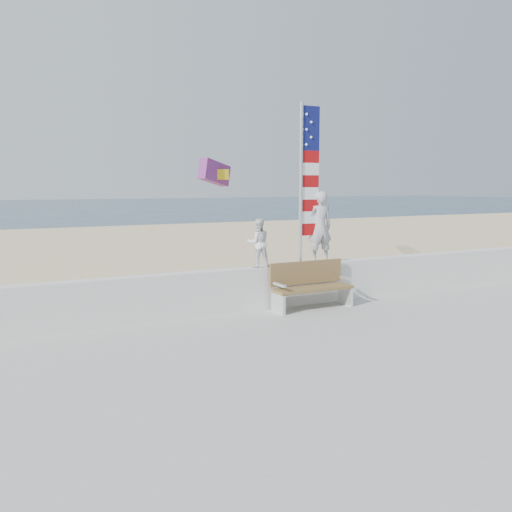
% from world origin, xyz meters
% --- Properties ---
extents(ground, '(220.00, 220.00, 0.00)m').
position_xyz_m(ground, '(0.00, 0.00, 0.00)').
color(ground, '#283D50').
rests_on(ground, ground).
extents(sand, '(90.00, 40.00, 0.08)m').
position_xyz_m(sand, '(0.00, 9.00, 0.04)').
color(sand, beige).
rests_on(sand, ground).
extents(boardwalk, '(50.00, 12.40, 0.10)m').
position_xyz_m(boardwalk, '(0.00, -4.00, 0.13)').
color(boardwalk, '#B0B0AB').
rests_on(boardwalk, sand).
extents(seawall, '(30.00, 0.35, 0.90)m').
position_xyz_m(seawall, '(0.00, 2.00, 0.63)').
color(seawall, silver).
rests_on(seawall, boardwalk).
extents(adult, '(0.64, 0.47, 1.60)m').
position_xyz_m(adult, '(1.91, 2.00, 1.88)').
color(adult, '#9E9EA3').
rests_on(adult, seawall).
extents(child, '(0.57, 0.49, 1.03)m').
position_xyz_m(child, '(0.36, 2.00, 1.60)').
color(child, silver).
rests_on(child, seawall).
extents(bench, '(1.80, 0.57, 1.00)m').
position_xyz_m(bench, '(1.39, 1.55, 0.69)').
color(bench, brown).
rests_on(bench, boardwalk).
extents(flag, '(0.50, 0.08, 3.50)m').
position_xyz_m(flag, '(1.53, 2.00, 2.99)').
color(flag, silver).
rests_on(flag, seawall).
extents(parafoil_kite, '(0.98, 0.67, 0.67)m').
position_xyz_m(parafoil_kite, '(0.26, 4.06, 3.11)').
color(parafoil_kite, red).
rests_on(parafoil_kite, ground).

